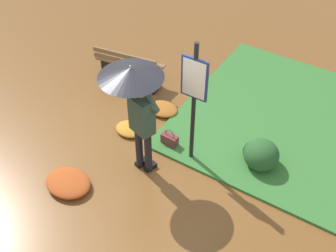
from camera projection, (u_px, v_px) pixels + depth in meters
name	position (u px, v px, depth m)	size (l,w,h in m)	color
ground_plane	(143.00, 162.00, 7.38)	(18.00, 18.00, 0.00)	brown
grass_verge	(313.00, 130.00, 7.93)	(4.80, 4.00, 0.05)	#387533
person_with_umbrella	(136.00, 94.00, 6.26)	(0.96, 0.96, 2.04)	black
info_sign_post	(194.00, 92.00, 6.47)	(0.44, 0.07, 2.30)	black
handbag	(170.00, 140.00, 7.59)	(0.30, 0.15, 0.37)	brown
park_bench	(129.00, 65.00, 8.81)	(1.40, 0.58, 0.75)	black
shrub_cluster	(260.00, 154.00, 7.17)	(0.65, 0.59, 0.53)	#285628
leaf_pile_near_person	(163.00, 109.00, 8.32)	(0.59, 0.47, 0.13)	#A86023
leaf_pile_by_bench	(68.00, 183.00, 6.93)	(0.78, 0.62, 0.17)	#B74C1E
leaf_pile_far_path	(130.00, 129.00, 7.90)	(0.54, 0.43, 0.12)	#C68428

